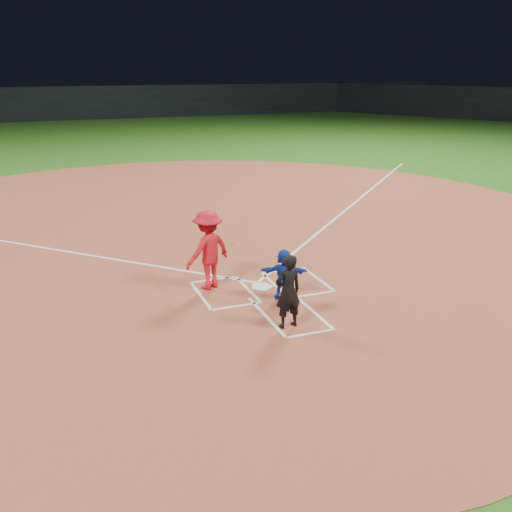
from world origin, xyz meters
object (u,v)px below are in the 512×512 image
object	(u,v)px
home_plate	(261,287)
umpire	(288,291)
catcher	(284,274)
batter_at_plate	(208,250)

from	to	relation	value
home_plate	umpire	distance (m)	2.47
catcher	batter_at_plate	world-z (taller)	batter_at_plate
home_plate	batter_at_plate	bearing A→B (deg)	-19.67
home_plate	batter_at_plate	size ratio (longest dim) A/B	0.30
home_plate	batter_at_plate	distance (m)	1.65
catcher	home_plate	bearing A→B (deg)	-50.70
home_plate	catcher	size ratio (longest dim) A/B	0.49
home_plate	batter_at_plate	world-z (taller)	batter_at_plate
catcher	umpire	xyz separation A→B (m)	(-0.54, -1.46, 0.20)
home_plate	batter_at_plate	xyz separation A→B (m)	(-1.24, 0.44, 0.99)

